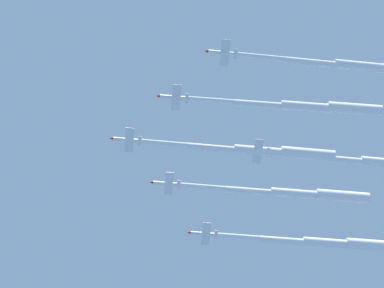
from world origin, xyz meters
TOP-DOWN VIEW (x-y plane):
  - jet_lead at (-20.79, 7.89)m, footprint 67.12×29.08m
  - jet_port_inner at (-27.22, 26.85)m, footprint 65.62×29.49m
  - jet_starboard_inner at (-38.95, -1.09)m, footprint 67.67×29.63m
  - jet_port_mid at (-36.43, 45.15)m, footprint 68.36×28.90m
  - jet_starboard_mid at (-55.06, -10.95)m, footprint 65.05×28.76m

SIDE VIEW (x-z plane):
  - jet_starboard_mid at x=-55.06m, z-range 186.94..190.73m
  - jet_lead at x=-20.79m, z-range 187.71..191.58m
  - jet_port_inner at x=-27.22m, z-range 188.13..191.98m
  - jet_port_mid at x=-36.43m, z-range 188.93..192.73m
  - jet_starboard_inner at x=-38.95m, z-range 190.71..194.59m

